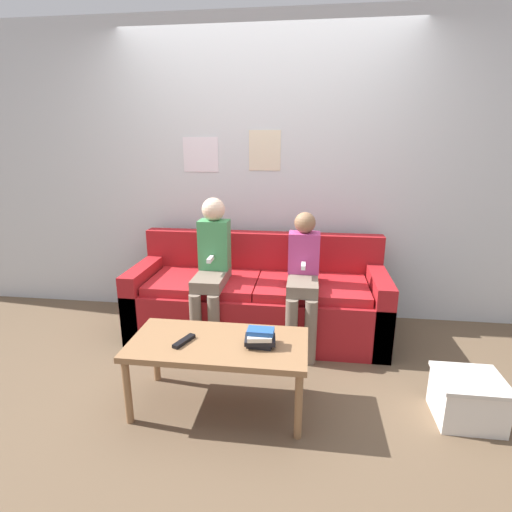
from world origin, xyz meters
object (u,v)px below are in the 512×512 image
(couch, at_px, (258,301))
(tv_remote, at_px, (184,341))
(coffee_table, at_px, (218,349))
(storage_box, at_px, (468,399))
(person_right, at_px, (303,275))
(person_left, at_px, (212,263))

(couch, xyz_separation_m, tv_remote, (-0.30, -1.06, 0.16))
(coffee_table, bearing_deg, tv_remote, -167.92)
(tv_remote, xyz_separation_m, storage_box, (1.66, 0.11, -0.31))
(person_right, distance_m, storage_box, 1.33)
(couch, bearing_deg, person_right, -26.85)
(person_left, bearing_deg, coffee_table, -74.31)
(couch, height_order, tv_remote, couch)
(couch, height_order, storage_box, couch)
(tv_remote, bearing_deg, person_left, 114.17)
(couch, distance_m, storage_box, 1.66)
(tv_remote, bearing_deg, person_right, 73.80)
(tv_remote, height_order, storage_box, tv_remote)
(person_left, distance_m, storage_box, 1.94)
(coffee_table, xyz_separation_m, storage_box, (1.46, 0.07, -0.25))
(coffee_table, bearing_deg, couch, 83.94)
(person_left, height_order, storage_box, person_left)
(couch, distance_m, person_left, 0.53)
(person_right, relative_size, tv_remote, 6.13)
(couch, bearing_deg, person_left, -153.53)
(coffee_table, bearing_deg, person_left, 105.69)
(couch, bearing_deg, coffee_table, -96.06)
(coffee_table, height_order, storage_box, coffee_table)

